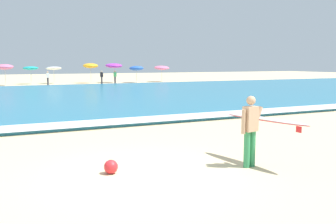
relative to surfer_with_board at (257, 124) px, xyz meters
name	(u,v)px	position (x,y,z in m)	size (l,w,h in m)	color
ground_plane	(143,174)	(-2.78, 0.55, -1.03)	(160.00, 160.00, 0.00)	beige
sea	(40,97)	(-2.78, 20.66, -0.96)	(120.00, 28.00, 0.14)	teal
surf_foam	(80,124)	(-2.78, 7.26, -0.89)	(120.00, 1.60, 0.01)	white
surfer_with_board	(257,124)	(0.00, 0.00, 0.00)	(1.14, 2.58, 1.73)	#338E56
beach_umbrella_2	(5,67)	(-4.54, 37.66, 1.04)	(1.85, 1.86, 2.38)	beige
beach_umbrella_3	(31,68)	(-1.67, 39.78, 0.85)	(1.77, 1.79, 2.14)	beige
beach_umbrella_4	(54,68)	(0.98, 39.87, 0.82)	(1.88, 1.91, 2.12)	beige
beach_umbrella_5	(91,66)	(5.29, 38.91, 1.13)	(1.87, 1.90, 2.52)	beige
beach_umbrella_6	(114,66)	(8.24, 38.79, 1.13)	(2.15, 2.19, 2.51)	beige
beach_umbrella_7	(136,68)	(10.88, 37.64, 0.79)	(1.82, 1.84, 2.14)	beige
beach_umbrella_8	(162,68)	(14.71, 38.27, 0.83)	(2.03, 2.07, 2.22)	beige
beachgoer_near_row_left	(115,77)	(7.77, 36.79, -0.19)	(0.32, 0.20, 1.58)	#383842
beachgoer_near_row_mid	(102,77)	(6.06, 36.67, -0.19)	(0.32, 0.20, 1.58)	#383842
beachgoer_near_row_right	(48,78)	(-0.16, 36.70, -0.19)	(0.32, 0.20, 1.58)	#383842
beach_ball	(111,167)	(-3.44, 0.85, -0.87)	(0.32, 0.32, 0.32)	red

